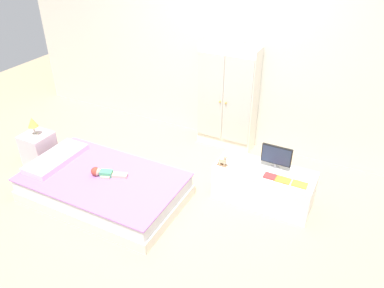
# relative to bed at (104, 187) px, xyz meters

# --- Properties ---
(ground_plane) EXTENTS (10.00, 10.00, 0.02)m
(ground_plane) POSITION_rel_bed_xyz_m (0.74, 0.25, -0.15)
(ground_plane) COLOR tan
(back_wall) EXTENTS (6.40, 0.05, 2.70)m
(back_wall) POSITION_rel_bed_xyz_m (0.74, 1.83, 1.21)
(back_wall) COLOR silver
(back_wall) RESTS_ON ground_plane
(bed) EXTENTS (1.69, 0.99, 0.29)m
(bed) POSITION_rel_bed_xyz_m (0.00, 0.00, 0.00)
(bed) COLOR silver
(bed) RESTS_ON ground_plane
(pillow) EXTENTS (0.32, 0.72, 0.07)m
(pillow) POSITION_rel_bed_xyz_m (-0.64, 0.00, 0.18)
(pillow) COLOR silver
(pillow) RESTS_ON bed
(doll) EXTENTS (0.38, 0.20, 0.10)m
(doll) POSITION_rel_bed_xyz_m (-0.01, 0.01, 0.18)
(doll) COLOR #4CA375
(doll) RESTS_ON bed
(nightstand) EXTENTS (0.32, 0.32, 0.42)m
(nightstand) POSITION_rel_bed_xyz_m (-1.11, 0.16, 0.07)
(nightstand) COLOR silver
(nightstand) RESTS_ON ground_plane
(table_lamp) EXTENTS (0.12, 0.12, 0.22)m
(table_lamp) POSITION_rel_bed_xyz_m (-1.11, 0.16, 0.43)
(table_lamp) COLOR #B7B2AD
(table_lamp) RESTS_ON nightstand
(wardrobe) EXTENTS (0.73, 0.30, 1.35)m
(wardrobe) POSITION_rel_bed_xyz_m (0.73, 1.65, 0.54)
(wardrobe) COLOR white
(wardrobe) RESTS_ON ground_plane
(tv_stand) EXTENTS (1.03, 0.42, 0.40)m
(tv_stand) POSITION_rel_bed_xyz_m (1.54, 0.73, 0.06)
(tv_stand) COLOR silver
(tv_stand) RESTS_ON ground_plane
(tv_monitor) EXTENTS (0.31, 0.10, 0.27)m
(tv_monitor) POSITION_rel_bed_xyz_m (1.62, 0.80, 0.42)
(tv_monitor) COLOR #99999E
(tv_monitor) RESTS_ON tv_stand
(rocking_horse_toy) EXTENTS (0.11, 0.04, 0.13)m
(rocking_horse_toy) POSITION_rel_bed_xyz_m (1.12, 0.61, 0.33)
(rocking_horse_toy) COLOR #8E6642
(rocking_horse_toy) RESTS_ON tv_stand
(book_red) EXTENTS (0.12, 0.09, 0.02)m
(book_red) POSITION_rel_bed_xyz_m (1.61, 0.64, 0.27)
(book_red) COLOR #CC3838
(book_red) RESTS_ON tv_stand
(book_orange) EXTENTS (0.15, 0.10, 0.01)m
(book_orange) POSITION_rel_bed_xyz_m (1.75, 0.64, 0.27)
(book_orange) COLOR orange
(book_orange) RESTS_ON tv_stand
(book_yellow) EXTENTS (0.15, 0.10, 0.02)m
(book_yellow) POSITION_rel_bed_xyz_m (1.91, 0.64, 0.27)
(book_yellow) COLOR gold
(book_yellow) RESTS_ON tv_stand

